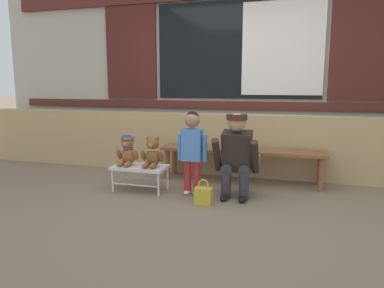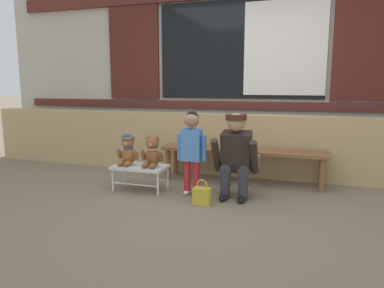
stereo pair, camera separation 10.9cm
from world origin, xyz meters
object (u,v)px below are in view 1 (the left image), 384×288
at_px(teddy_bear_with_hat, 128,151).
at_px(handbag_on_ground, 203,195).
at_px(teddy_bear_plain, 152,153).
at_px(adult_crouching, 238,155).
at_px(wooden_bench_long, 242,154).
at_px(child_standing, 192,144).
at_px(small_display_bench, 140,169).

height_order(teddy_bear_with_hat, handbag_on_ground, teddy_bear_with_hat).
distance_m(teddy_bear_plain, adult_crouching, 0.99).
relative_size(teddy_bear_with_hat, handbag_on_ground, 1.34).
distance_m(wooden_bench_long, teddy_bear_with_hat, 1.45).
relative_size(teddy_bear_plain, adult_crouching, 0.38).
distance_m(wooden_bench_long, child_standing, 0.86).
relative_size(child_standing, adult_crouching, 1.01).
height_order(small_display_bench, teddy_bear_plain, teddy_bear_plain).
relative_size(adult_crouching, handbag_on_ground, 3.49).
relative_size(teddy_bear_with_hat, child_standing, 0.38).
xyz_separation_m(small_display_bench, child_standing, (0.64, 0.02, 0.33)).
bearing_deg(handbag_on_ground, teddy_bear_plain, 157.96).
xyz_separation_m(teddy_bear_plain, handbag_on_ground, (0.69, -0.28, -0.37)).
distance_m(teddy_bear_with_hat, teddy_bear_plain, 0.32).
bearing_deg(handbag_on_ground, small_display_bench, 161.89).
xyz_separation_m(teddy_bear_with_hat, teddy_bear_plain, (0.32, -0.00, -0.01)).
bearing_deg(teddy_bear_with_hat, teddy_bear_plain, -0.13).
height_order(wooden_bench_long, small_display_bench, wooden_bench_long).
height_order(teddy_bear_plain, handbag_on_ground, teddy_bear_plain).
relative_size(wooden_bench_long, teddy_bear_with_hat, 5.78).
distance_m(wooden_bench_long, small_display_bench, 1.32).
bearing_deg(child_standing, teddy_bear_plain, -177.48).
distance_m(wooden_bench_long, handbag_on_ground, 1.07).
bearing_deg(wooden_bench_long, adult_crouching, -85.44).
distance_m(wooden_bench_long, teddy_bear_plain, 1.18).
relative_size(teddy_bear_plain, child_standing, 0.38).
distance_m(small_display_bench, teddy_bear_with_hat, 0.26).
bearing_deg(teddy_bear_with_hat, handbag_on_ground, -15.50).
bearing_deg(adult_crouching, teddy_bear_with_hat, -176.25).
distance_m(small_display_bench, handbag_on_ground, 0.91).
relative_size(teddy_bear_with_hat, teddy_bear_plain, 1.00).
xyz_separation_m(teddy_bear_plain, adult_crouching, (0.99, 0.09, 0.02)).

